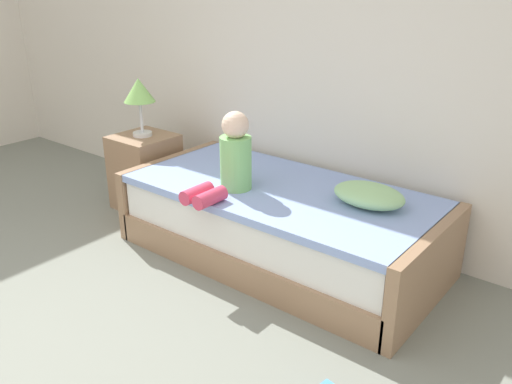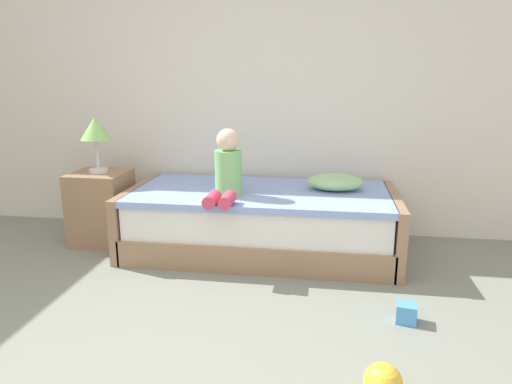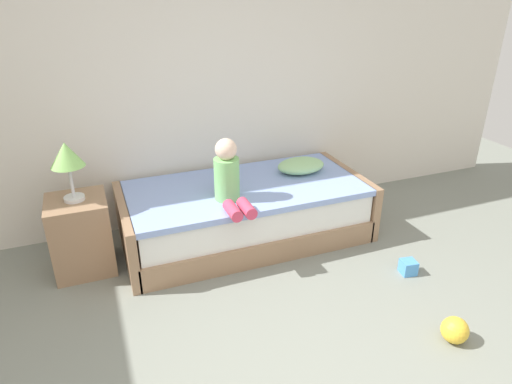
% 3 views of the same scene
% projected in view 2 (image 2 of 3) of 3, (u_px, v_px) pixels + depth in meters
% --- Properties ---
extents(wall_rear, '(7.20, 0.10, 2.90)m').
position_uv_depth(wall_rear, '(229.00, 66.00, 4.08)').
color(wall_rear, silver).
rests_on(wall_rear, ground).
extents(bed, '(2.11, 1.00, 0.50)m').
position_uv_depth(bed, '(261.00, 221.00, 3.75)').
color(bed, '#997556').
rests_on(bed, ground).
extents(nightstand, '(0.44, 0.44, 0.60)m').
position_uv_depth(nightstand, '(102.00, 207.00, 3.94)').
color(nightstand, '#997556').
rests_on(nightstand, ground).
extents(table_lamp, '(0.24, 0.24, 0.45)m').
position_uv_depth(table_lamp, '(95.00, 131.00, 3.79)').
color(table_lamp, silver).
rests_on(table_lamp, nightstand).
extents(child_figure, '(0.20, 0.51, 0.50)m').
position_uv_depth(child_figure, '(227.00, 170.00, 3.45)').
color(child_figure, '#7FC672').
rests_on(child_figure, bed).
extents(pillow, '(0.44, 0.30, 0.13)m').
position_uv_depth(pillow, '(335.00, 182.00, 3.68)').
color(pillow, '#99CC8C').
rests_on(pillow, bed).
extents(toy_ball, '(0.17, 0.17, 0.17)m').
position_uv_depth(toy_ball, '(383.00, 382.00, 2.05)').
color(toy_ball, yellow).
rests_on(toy_ball, ground).
extents(toy_block, '(0.13, 0.13, 0.11)m').
position_uv_depth(toy_block, '(406.00, 313.00, 2.70)').
color(toy_block, '#4C99E5').
rests_on(toy_block, ground).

